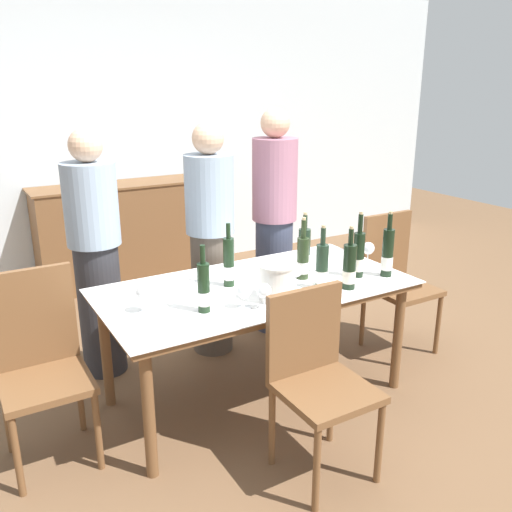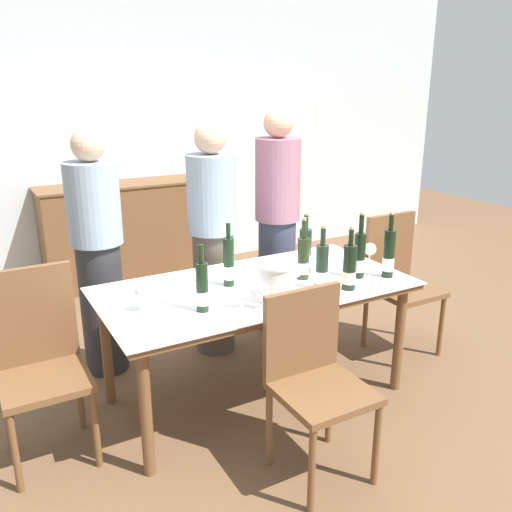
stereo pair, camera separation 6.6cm
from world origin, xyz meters
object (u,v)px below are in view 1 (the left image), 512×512
Objects in this scene: wine_glass_3 at (244,291)px; chair_right_end at (394,273)px; dining_table at (256,296)px; wine_glass_0 at (296,272)px; wine_glass_1 at (368,249)px; person_host at (96,257)px; wine_bottle_5 at (359,255)px; person_guest_right at (274,223)px; chair_near_front at (316,370)px; sideboard_cabinet at (123,233)px; wine_bottle_1 at (322,268)px; wine_bottle_2 at (387,254)px; wine_bottle_6 at (349,268)px; wine_bottle_7 at (204,289)px; wine_bottle_4 at (303,259)px; chair_left_end at (40,356)px; ice_bucket at (277,281)px; wine_bottle_3 at (304,252)px; person_guest_left at (211,242)px; wine_bottle_0 at (229,263)px; wine_glass_2 at (264,291)px; wine_glass_4 at (144,293)px.

chair_right_end reaches higher than wine_glass_3.
dining_table is 0.28m from wine_glass_0.
chair_right_end is (0.39, 0.14, -0.28)m from wine_glass_1.
wine_glass_3 is at bearing -64.49° from person_host.
wine_glass_0 is (-0.43, 0.04, -0.04)m from wine_bottle_5.
wine_glass_0 is 1.01m from person_guest_right.
chair_right_end is at bearing 31.61° from chair_near_front.
sideboard_cabinet is 4.32× the size of wine_bottle_1.
wine_glass_3 is (-0.99, 0.01, -0.05)m from wine_bottle_2.
wine_bottle_6 reaches higher than dining_table.
dining_table is at bearing 23.91° from wine_bottle_7.
chair_near_front is at bearing -119.72° from wine_bottle_4.
chair_right_end is 0.99× the size of chair_left_end.
person_guest_right reaches higher than wine_bottle_5.
chair_near_front is (-0.06, -0.45, -0.30)m from ice_bucket.
wine_glass_3 is at bearing -177.60° from wine_bottle_1.
person_guest_right reaches higher than wine_bottle_3.
wine_bottle_5 is (0.61, -0.18, 0.20)m from dining_table.
person_guest_left is at bearing 86.12° from dining_table.
wine_bottle_7 is at bearing 124.71° from chair_near_front.
sideboard_cabinet is 0.96× the size of person_guest_right.
wine_glass_1 is at bearing -28.75° from person_host.
person_host is (-0.58, 0.70, -0.06)m from wine_bottle_0.
wine_bottle_7 is at bearing 176.51° from wine_bottle_2.
person_guest_left reaches higher than wine_bottle_4.
person_guest_left is (0.06, 0.93, -0.02)m from ice_bucket.
person_host reaches higher than wine_bottle_1.
wine_glass_3 is (-0.83, -0.07, -0.04)m from wine_bottle_5.
person_host is 0.99× the size of person_guest_left.
person_guest_left is at bearing 122.89° from wine_bottle_5.
chair_left_end is at bearing 160.53° from wine_glass_3.
wine_bottle_4 is 0.30m from wine_bottle_6.
wine_glass_2 is at bearing -151.67° from wine_glass_0.
wine_bottle_1 is at bearing -82.31° from sideboard_cabinet.
ice_bucket is 0.54m from chair_near_front.
chair_near_front is (-0.07, -0.69, -0.13)m from dining_table.
wine_glass_0 is 1.29m from person_host.
person_guest_right reaches higher than wine_bottle_2.
wine_glass_2 is at bearing -113.45° from dining_table.
ice_bucket is 1.36× the size of wine_glass_4.
person_guest_right is (1.81, 0.68, 0.30)m from chair_left_end.
person_guest_right reaches higher than wine_bottle_4.
wine_bottle_5 is 0.76m from wine_glass_2.
chair_near_front is at bearing -152.78° from wine_bottle_2.
wine_bottle_4 reaches higher than wine_bottle_0.
wine_bottle_1 reaches higher than wine_glass_0.
ice_bucket is at bearing 171.80° from wine_bottle_6.
wine_glass_2 is 0.08× the size of person_guest_right.
sideboard_cabinet is at bearing 107.29° from wine_bottle_2.
wine_glass_3 is at bearing 175.37° from wine_bottle_6.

